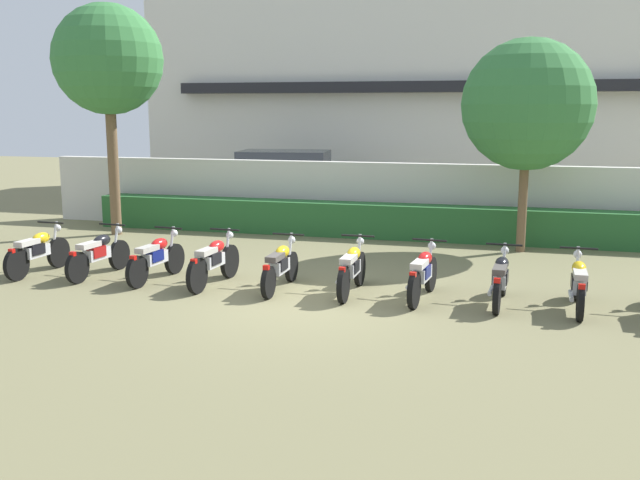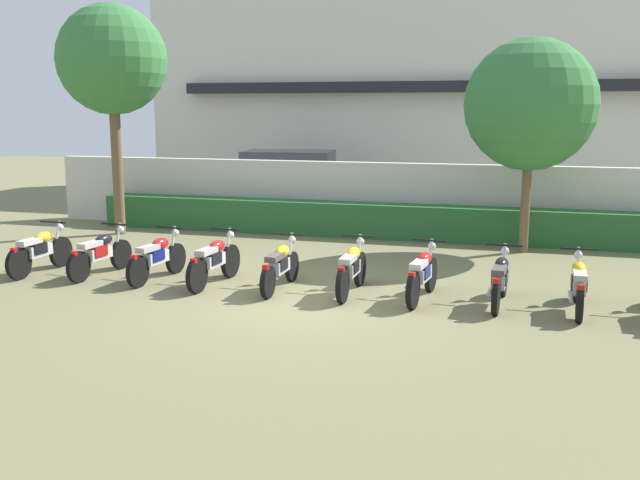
# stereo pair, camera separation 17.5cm
# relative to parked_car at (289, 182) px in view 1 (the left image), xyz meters

# --- Properties ---
(ground) EXTENTS (60.00, 60.00, 0.00)m
(ground) POSITION_rel_parked_car_xyz_m (3.45, -10.11, -0.94)
(ground) COLOR olive
(building) EXTENTS (19.69, 6.50, 7.34)m
(building) POSITION_rel_parked_car_xyz_m (3.45, 6.06, 2.73)
(building) COLOR silver
(building) RESTS_ON ground
(compound_wall) EXTENTS (18.71, 0.30, 1.82)m
(compound_wall) POSITION_rel_parked_car_xyz_m (3.45, -3.06, -0.03)
(compound_wall) COLOR silver
(compound_wall) RESTS_ON ground
(hedge_row) EXTENTS (14.96, 0.70, 0.85)m
(hedge_row) POSITION_rel_parked_car_xyz_m (3.45, -3.76, -0.51)
(hedge_row) COLOR #28602D
(hedge_row) RESTS_ON ground
(parked_car) EXTENTS (4.68, 2.48, 1.89)m
(parked_car) POSITION_rel_parked_car_xyz_m (0.00, 0.00, 0.00)
(parked_car) COLOR silver
(parked_car) RESTS_ON ground
(tree_near_inspector) EXTENTS (2.71, 2.71, 5.72)m
(tree_near_inspector) POSITION_rel_parked_car_xyz_m (-3.05, -5.05, 3.40)
(tree_near_inspector) COLOR brown
(tree_near_inspector) RESTS_ON ground
(tree_far_side) EXTENTS (2.87, 2.87, 4.70)m
(tree_far_side) POSITION_rel_parked_car_xyz_m (6.95, -4.68, 2.32)
(tree_far_side) COLOR brown
(tree_far_side) RESTS_ON ground
(motorcycle_in_row_0) EXTENTS (0.60, 1.83, 0.97)m
(motorcycle_in_row_0) POSITION_rel_parked_car_xyz_m (-2.14, -9.45, -0.48)
(motorcycle_in_row_0) COLOR black
(motorcycle_in_row_0) RESTS_ON ground
(motorcycle_in_row_1) EXTENTS (0.60, 1.86, 0.95)m
(motorcycle_in_row_1) POSITION_rel_parked_car_xyz_m (-0.89, -9.31, -0.49)
(motorcycle_in_row_1) COLOR black
(motorcycle_in_row_1) RESTS_ON ground
(motorcycle_in_row_2) EXTENTS (0.60, 1.83, 0.95)m
(motorcycle_in_row_2) POSITION_rel_parked_car_xyz_m (0.35, -9.35, -0.49)
(motorcycle_in_row_2) COLOR black
(motorcycle_in_row_2) RESTS_ON ground
(motorcycle_in_row_3) EXTENTS (0.60, 1.91, 0.98)m
(motorcycle_in_row_3) POSITION_rel_parked_car_xyz_m (1.53, -9.40, -0.48)
(motorcycle_in_row_3) COLOR black
(motorcycle_in_row_3) RESTS_ON ground
(motorcycle_in_row_4) EXTENTS (0.60, 1.84, 0.94)m
(motorcycle_in_row_4) POSITION_rel_parked_car_xyz_m (2.80, -9.38, -0.50)
(motorcycle_in_row_4) COLOR black
(motorcycle_in_row_4) RESTS_ON ground
(motorcycle_in_row_5) EXTENTS (0.60, 1.87, 0.97)m
(motorcycle_in_row_5) POSITION_rel_parked_car_xyz_m (4.10, -9.33, -0.48)
(motorcycle_in_row_5) COLOR black
(motorcycle_in_row_5) RESTS_ON ground
(motorcycle_in_row_6) EXTENTS (0.60, 1.84, 0.96)m
(motorcycle_in_row_6) POSITION_rel_parked_car_xyz_m (5.33, -9.40, -0.49)
(motorcycle_in_row_6) COLOR black
(motorcycle_in_row_6) RESTS_ON ground
(motorcycle_in_row_7) EXTENTS (0.60, 1.80, 0.94)m
(motorcycle_in_row_7) POSITION_rel_parked_car_xyz_m (6.61, -9.37, -0.50)
(motorcycle_in_row_7) COLOR black
(motorcycle_in_row_7) RESTS_ON ground
(motorcycle_in_row_8) EXTENTS (0.60, 1.84, 0.94)m
(motorcycle_in_row_8) POSITION_rel_parked_car_xyz_m (7.81, -9.40, -0.50)
(motorcycle_in_row_8) COLOR black
(motorcycle_in_row_8) RESTS_ON ground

